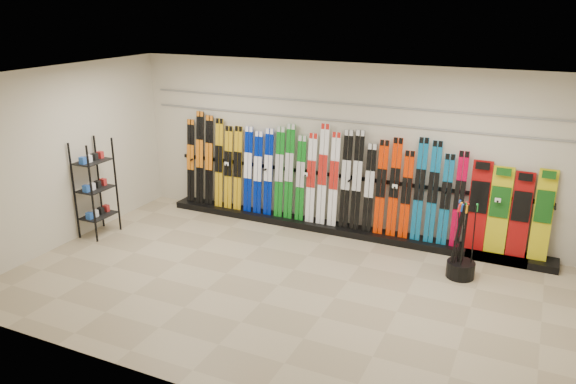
% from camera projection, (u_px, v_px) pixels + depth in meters
% --- Properties ---
extents(floor, '(8.00, 8.00, 0.00)m').
position_uv_depth(floor, '(278.00, 285.00, 8.27)').
color(floor, tan).
rests_on(floor, ground).
extents(back_wall, '(8.00, 0.00, 8.00)m').
position_uv_depth(back_wall, '(339.00, 148.00, 9.93)').
color(back_wall, beige).
rests_on(back_wall, floor).
extents(left_wall, '(0.00, 5.00, 5.00)m').
position_uv_depth(left_wall, '(63.00, 157.00, 9.38)').
color(left_wall, beige).
rests_on(left_wall, floor).
extents(ceiling, '(8.00, 8.00, 0.00)m').
position_uv_depth(ceiling, '(277.00, 80.00, 7.30)').
color(ceiling, silver).
rests_on(ceiling, back_wall).
extents(ski_rack_base, '(8.00, 0.40, 0.12)m').
position_uv_depth(ski_rack_base, '(345.00, 230.00, 10.12)').
color(ski_rack_base, black).
rests_on(ski_rack_base, floor).
extents(skis, '(5.37, 0.19, 1.84)m').
position_uv_depth(skis, '(310.00, 177.00, 10.13)').
color(skis, black).
rests_on(skis, ski_rack_base).
extents(snowboards, '(1.26, 0.23, 1.46)m').
position_uv_depth(snowboards, '(509.00, 211.00, 8.85)').
color(snowboards, '#990C0C').
rests_on(snowboards, ski_rack_base).
extents(accessory_rack, '(0.40, 0.60, 1.72)m').
position_uv_depth(accessory_rack, '(96.00, 188.00, 9.83)').
color(accessory_rack, black).
rests_on(accessory_rack, floor).
extents(pole_bin, '(0.42, 0.42, 0.25)m').
position_uv_depth(pole_bin, '(460.00, 269.00, 8.48)').
color(pole_bin, black).
rests_on(pole_bin, floor).
extents(ski_poles, '(0.33, 0.24, 1.18)m').
position_uv_depth(ski_poles, '(461.00, 240.00, 8.30)').
color(ski_poles, black).
rests_on(ski_poles, pole_bin).
extents(slatwall_rail_0, '(7.60, 0.02, 0.03)m').
position_uv_depth(slatwall_rail_0, '(340.00, 121.00, 9.75)').
color(slatwall_rail_0, gray).
rests_on(slatwall_rail_0, back_wall).
extents(slatwall_rail_1, '(7.60, 0.02, 0.03)m').
position_uv_depth(slatwall_rail_1, '(340.00, 103.00, 9.66)').
color(slatwall_rail_1, gray).
rests_on(slatwall_rail_1, back_wall).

